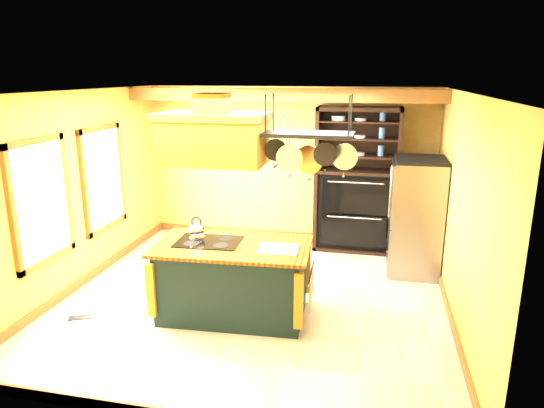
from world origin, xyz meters
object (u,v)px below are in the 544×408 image
at_px(range_hood, 213,136).
at_px(pot_rack, 309,144).
at_px(kitchen_island, 233,279).
at_px(hutch, 356,196).
at_px(refrigerator, 415,219).

xyz_separation_m(range_hood, pot_rack, (1.10, 0.01, -0.06)).
bearing_deg(kitchen_island, hutch, 61.05).
height_order(pot_rack, refrigerator, pot_rack).
xyz_separation_m(refrigerator, hutch, (-0.91, 0.85, 0.09)).
bearing_deg(range_hood, pot_rack, 0.58).
relative_size(range_hood, pot_rack, 1.19).
xyz_separation_m(pot_rack, refrigerator, (1.35, 1.89, -1.34)).
distance_m(kitchen_island, pot_rack, 1.92).
xyz_separation_m(kitchen_island, range_hood, (-0.20, -0.00, 1.75)).
xyz_separation_m(range_hood, refrigerator, (2.45, 1.90, -1.40)).
bearing_deg(kitchen_island, range_hood, 177.22).
relative_size(kitchen_island, hutch, 0.80).
height_order(kitchen_island, pot_rack, pot_rack).
distance_m(kitchen_island, hutch, 3.09).
bearing_deg(hutch, range_hood, -119.22).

